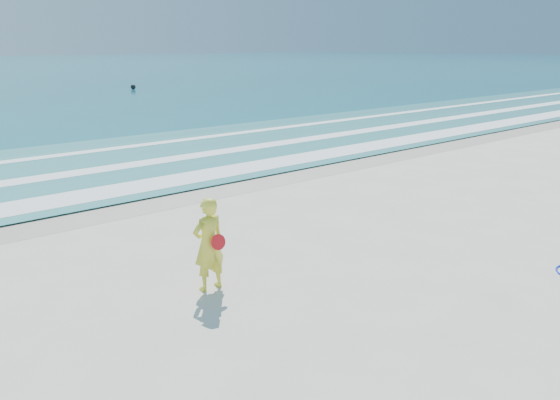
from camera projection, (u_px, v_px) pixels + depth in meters
ground at (419, 329)px, 8.11m from camera, size 400.00×400.00×0.00m
wet_sand at (145, 200)px, 14.77m from camera, size 400.00×2.40×0.00m
shallow at (77, 167)px, 18.45m from camera, size 400.00×10.00×0.01m
foam_near at (124, 189)px, 15.71m from camera, size 400.00×1.40×0.01m
foam_mid at (86, 171)px, 17.86m from camera, size 400.00×0.90×0.01m
foam_far at (53, 156)px, 20.30m from camera, size 400.00×0.60×0.01m
buoy at (133, 87)px, 49.66m from camera, size 0.46×0.46×0.46m
woman at (209, 244)px, 9.23m from camera, size 0.61×0.43×1.64m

